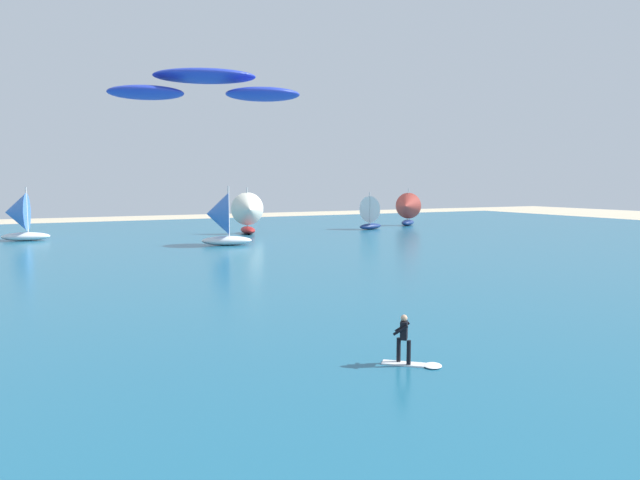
# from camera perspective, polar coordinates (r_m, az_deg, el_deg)

# --- Properties ---
(ocean) EXTENTS (160.00, 90.00, 0.10)m
(ocean) POSITION_cam_1_polar(r_m,az_deg,el_deg) (51.43, -17.77, -1.38)
(ocean) COLOR #1E607F
(ocean) RESTS_ON ground
(kitesurfer) EXTENTS (1.83, 1.73, 1.67)m
(kitesurfer) POSITION_cam_1_polar(r_m,az_deg,el_deg) (19.72, 8.72, -10.26)
(kitesurfer) COLOR white
(kitesurfer) RESTS_ON ocean
(kite) EXTENTS (6.02, 3.81, 0.87)m
(kite) POSITION_cam_1_polar(r_m,az_deg,el_deg) (18.54, -11.17, 14.45)
(kite) COLOR #1E33B2
(sailboat_near_shore) EXTENTS (4.86, 4.21, 5.51)m
(sailboat_near_shore) POSITION_cam_1_polar(r_m,az_deg,el_deg) (67.43, -27.36, 2.06)
(sailboat_near_shore) COLOR white
(sailboat_near_shore) RESTS_ON ocean
(sailboat_mid_left) EXTENTS (5.01, 4.43, 5.63)m
(sailboat_mid_left) POSITION_cam_1_polar(r_m,az_deg,el_deg) (56.41, -9.79, 2.08)
(sailboat_mid_left) COLOR white
(sailboat_mid_left) RESTS_ON ocean
(sailboat_mid_right) EXTENTS (4.15, 4.79, 5.43)m
(sailboat_mid_right) POSITION_cam_1_polar(r_m,az_deg,el_deg) (68.29, -6.98, 2.65)
(sailboat_mid_right) COLOR maroon
(sailboat_mid_right) RESTS_ON ocean
(sailboat_leading) EXTENTS (4.55, 4.47, 5.11)m
(sailboat_leading) POSITION_cam_1_polar(r_m,az_deg,el_deg) (82.15, 8.48, 3.02)
(sailboat_leading) COLOR navy
(sailboat_leading) RESTS_ON ocean
(sailboat_heeled_over) EXTENTS (4.26, 3.78, 4.78)m
(sailboat_heeled_over) POSITION_cam_1_polar(r_m,az_deg,el_deg) (75.78, 5.21, 2.73)
(sailboat_heeled_over) COLOR navy
(sailboat_heeled_over) RESTS_ON ocean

